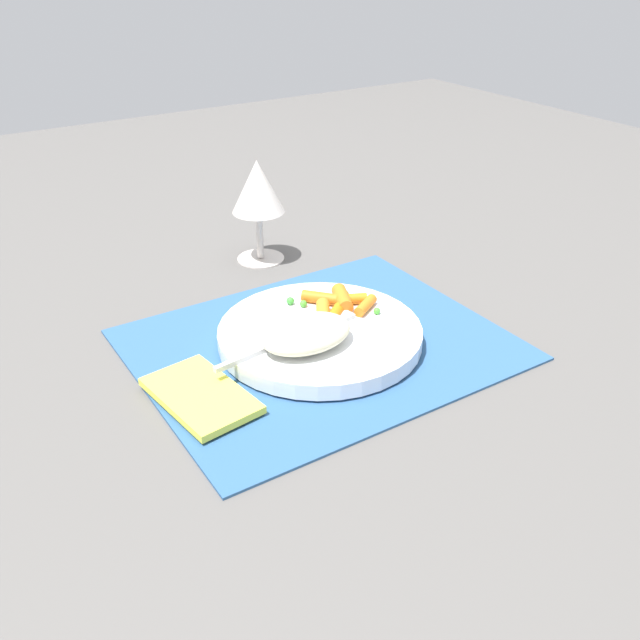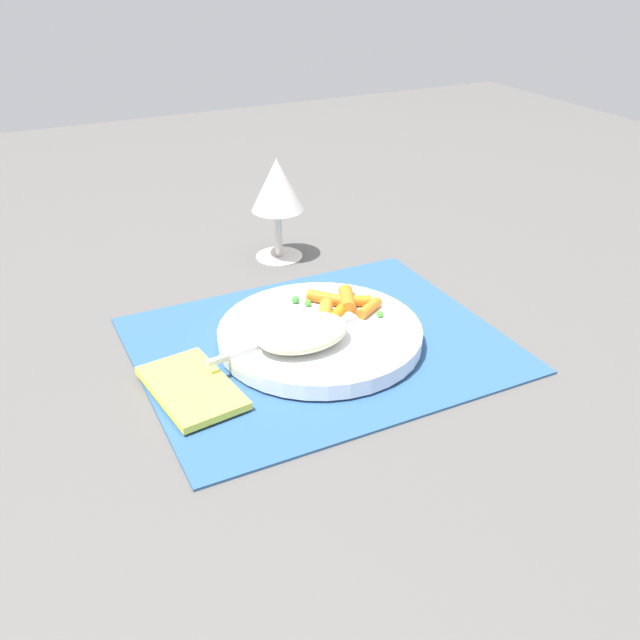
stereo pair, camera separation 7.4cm
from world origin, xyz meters
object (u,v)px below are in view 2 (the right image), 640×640
Objects in this scene: rice_mound at (303,333)px; carrot_portion at (341,305)px; wine_glass at (277,188)px; napkin at (192,388)px; fork at (299,332)px; plate at (320,335)px.

rice_mound is 1.13× the size of carrot_portion.
wine_glass is 0.37m from napkin.
carrot_portion is 0.21m from napkin.
rice_mound is 0.03m from fork.
napkin is (-0.20, -0.05, -0.02)m from carrot_portion.
wine_glass is at bearing 51.87° from napkin.
plate is 0.05m from rice_mound.
fork is at bearing -171.96° from plate.
fork is 1.27× the size of wine_glass.
rice_mound is at bearing -145.97° from carrot_portion.
plate is 1.25× the size of fork.
carrot_portion is at bearing 31.72° from plate.
carrot_portion is 0.24m from wine_glass.
rice_mound reaches higher than carrot_portion.
plate is 1.59× the size of wine_glass.
rice_mound is at bearing -143.32° from plate.
napkin is (-0.13, -0.03, -0.02)m from fork.
rice_mound reaches higher than napkin.
fork is at bearing -108.59° from wine_glass.
carrot_portion reaches higher than napkin.
plate is 0.05m from carrot_portion.
wine_glass reaches higher than rice_mound.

